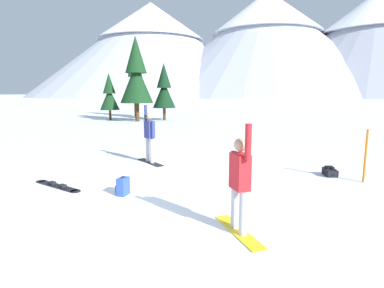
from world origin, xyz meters
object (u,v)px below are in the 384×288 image
(pine_tree_twin, at_px, (109,95))
(pine_tree_tall, at_px, (164,89))
(trail_marker_pole, at_px, (365,156))
(pine_tree_slender, at_px, (135,79))
(backpack_black, at_px, (330,172))
(backpack_blue, at_px, (123,187))
(loose_snowboard_far_spare, at_px, (57,186))
(pine_tree_leaning, at_px, (136,75))
(snowboarder_foreground, at_px, (240,182))
(snowboarder_midground, at_px, (150,136))

(pine_tree_twin, bearing_deg, pine_tree_tall, 17.44)
(trail_marker_pole, height_order, pine_tree_slender, pine_tree_slender)
(backpack_black, xyz_separation_m, backpack_blue, (-4.96, -3.68, 0.09))
(loose_snowboard_far_spare, xyz_separation_m, backpack_black, (7.02, 3.67, 0.11))
(loose_snowboard_far_spare, distance_m, trail_marker_pole, 8.54)
(pine_tree_leaning, bearing_deg, snowboarder_foreground, -56.04)
(snowboarder_midground, height_order, pine_tree_slender, pine_tree_slender)
(snowboarder_foreground, distance_m, pine_tree_slender, 28.82)
(loose_snowboard_far_spare, xyz_separation_m, pine_tree_twin, (-10.75, 18.34, 2.31))
(trail_marker_pole, bearing_deg, backpack_black, 153.26)
(snowboarder_foreground, height_order, backpack_blue, snowboarder_foreground)
(backpack_black, bearing_deg, backpack_blue, -143.45)
(backpack_black, height_order, pine_tree_slender, pine_tree_slender)
(loose_snowboard_far_spare, xyz_separation_m, pine_tree_tall, (-5.93, 19.86, 2.79))
(pine_tree_tall, bearing_deg, snowboarder_midground, -67.03)
(snowboarder_midground, xyz_separation_m, trail_marker_pole, (6.84, -0.22, -0.23))
(snowboarder_midground, bearing_deg, loose_snowboard_far_spare, -106.42)
(loose_snowboard_far_spare, distance_m, backpack_black, 7.92)
(pine_tree_twin, relative_size, pine_tree_slender, 0.59)
(snowboarder_midground, bearing_deg, pine_tree_slender, 120.92)
(snowboarder_foreground, relative_size, pine_tree_slender, 0.27)
(trail_marker_pole, relative_size, pine_tree_slender, 0.21)
(trail_marker_pole, height_order, pine_tree_twin, pine_tree_twin)
(pine_tree_tall, bearing_deg, loose_snowboard_far_spare, -73.38)
(backpack_blue, bearing_deg, snowboarder_midground, 106.61)
(trail_marker_pole, distance_m, pine_tree_slender, 27.09)
(trail_marker_pole, relative_size, pine_tree_twin, 0.35)
(loose_snowboard_far_spare, distance_m, backpack_blue, 2.07)
(pine_tree_leaning, bearing_deg, backpack_black, -44.21)
(backpack_black, distance_m, pine_tree_slender, 26.30)
(snowboarder_foreground, bearing_deg, backpack_blue, 160.41)
(backpack_blue, xyz_separation_m, trail_marker_pole, (5.81, 3.26, 0.54))
(snowboarder_midground, height_order, backpack_black, snowboarder_midground)
(pine_tree_twin, height_order, pine_tree_tall, pine_tree_tall)
(snowboarder_foreground, bearing_deg, pine_tree_twin, 129.29)
(snowboarder_midground, distance_m, backpack_black, 6.07)
(pine_tree_leaning, bearing_deg, snowboarder_midground, -59.02)
(snowboarder_foreground, relative_size, loose_snowboard_far_spare, 1.08)
(loose_snowboard_far_spare, bearing_deg, pine_tree_twin, 120.38)
(pine_tree_tall, bearing_deg, backpack_black, -51.35)
(backpack_blue, distance_m, pine_tree_twin, 22.48)
(loose_snowboard_far_spare, bearing_deg, snowboarder_foreground, -12.22)
(snowboarder_foreground, height_order, pine_tree_twin, pine_tree_twin)
(snowboarder_foreground, relative_size, backpack_blue, 4.24)
(trail_marker_pole, xyz_separation_m, pine_tree_slender, (-18.44, 19.58, 3.21))
(backpack_blue, relative_size, pine_tree_slender, 0.06)
(pine_tree_slender, bearing_deg, pine_tree_tall, -32.57)
(snowboarder_midground, xyz_separation_m, backpack_black, (6.00, 0.20, -0.86))
(snowboarder_midground, distance_m, loose_snowboard_far_spare, 3.74)
(pine_tree_leaning, distance_m, pine_tree_slender, 5.62)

